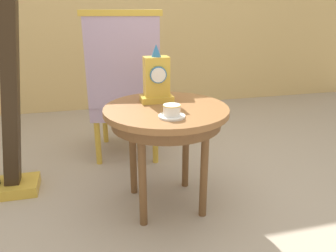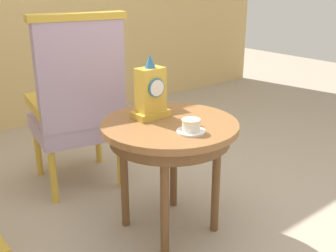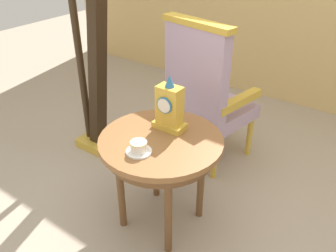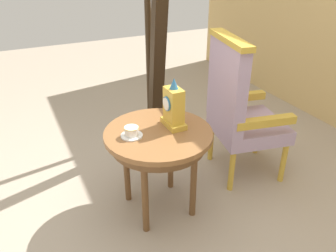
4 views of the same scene
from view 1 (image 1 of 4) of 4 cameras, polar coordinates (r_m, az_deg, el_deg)
ground_plane at (r=2.13m, az=2.62°, el=-13.28°), size 10.00×10.00×0.00m
side_table at (r=1.91m, az=-0.31°, el=1.06°), size 0.71×0.71×0.63m
teacup_left at (r=1.71m, az=0.66°, el=2.50°), size 0.14×0.14×0.07m
mantel_clock at (r=1.96m, az=-1.98°, el=7.97°), size 0.19×0.11×0.34m
armchair at (r=2.57m, az=-7.30°, el=6.87°), size 0.63×0.62×1.14m
harp at (r=2.23m, az=-26.72°, el=6.81°), size 0.40×0.24×1.83m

